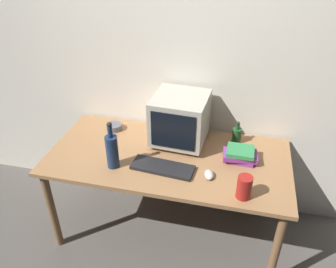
% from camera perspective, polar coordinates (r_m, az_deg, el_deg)
% --- Properties ---
extents(ground_plane, '(6.00, 6.00, 0.00)m').
position_cam_1_polar(ground_plane, '(2.87, 0.00, -15.65)').
color(ground_plane, '#56514C').
extents(back_wall, '(4.00, 0.08, 2.50)m').
position_cam_1_polar(back_wall, '(2.53, 2.50, 11.96)').
color(back_wall, silver).
rests_on(back_wall, ground).
extents(desk, '(1.70, 0.82, 0.74)m').
position_cam_1_polar(desk, '(2.42, 0.00, -5.19)').
color(desk, '#9E7047').
rests_on(desk, ground).
extents(crt_monitor, '(0.40, 0.41, 0.37)m').
position_cam_1_polar(crt_monitor, '(2.42, 2.08, 2.60)').
color(crt_monitor, '#B2AD9E').
rests_on(crt_monitor, desk).
extents(keyboard, '(0.43, 0.19, 0.02)m').
position_cam_1_polar(keyboard, '(2.24, -0.98, -5.71)').
color(keyboard, black).
rests_on(keyboard, desk).
extents(computer_mouse, '(0.08, 0.11, 0.04)m').
position_cam_1_polar(computer_mouse, '(2.19, 7.02, -6.89)').
color(computer_mouse, beige).
rests_on(computer_mouse, desk).
extents(bottle_tall, '(0.08, 0.08, 0.34)m').
position_cam_1_polar(bottle_tall, '(2.23, -9.54, -2.76)').
color(bottle_tall, navy).
rests_on(bottle_tall, desk).
extents(bottle_short, '(0.07, 0.07, 0.18)m').
position_cam_1_polar(bottle_short, '(2.53, 11.66, -0.13)').
color(bottle_short, '#1E4C23').
rests_on(bottle_short, desk).
extents(book_stack, '(0.24, 0.16, 0.09)m').
position_cam_1_polar(book_stack, '(2.35, 12.19, -3.51)').
color(book_stack, '#843893').
rests_on(book_stack, desk).
extents(cd_spindle, '(0.12, 0.12, 0.04)m').
position_cam_1_polar(cd_spindle, '(2.69, -9.17, 1.22)').
color(cd_spindle, '#595B66').
rests_on(cd_spindle, desk).
extents(metal_canister, '(0.09, 0.09, 0.15)m').
position_cam_1_polar(metal_canister, '(2.05, 12.89, -8.84)').
color(metal_canister, '#A51E19').
rests_on(metal_canister, desk).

